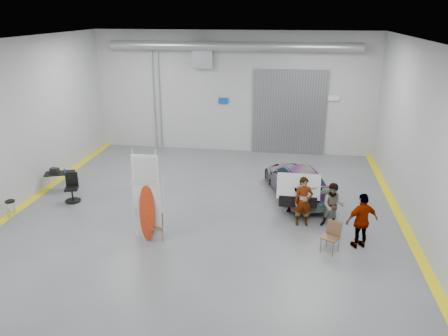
# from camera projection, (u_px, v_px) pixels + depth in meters

# --- Properties ---
(ground) EXTENTS (16.00, 16.00, 0.00)m
(ground) POSITION_uv_depth(u_px,v_px,m) (203.00, 218.00, 15.33)
(ground) COLOR #5D5F64
(ground) RESTS_ON ground
(room_shell) EXTENTS (14.02, 16.18, 6.01)m
(room_shell) POSITION_uv_depth(u_px,v_px,m) (220.00, 92.00, 15.96)
(room_shell) COLOR #AFB1B3
(room_shell) RESTS_ON ground
(sedan_car) EXTENTS (3.00, 4.69, 1.26)m
(sedan_car) POSITION_uv_depth(u_px,v_px,m) (297.00, 180.00, 17.02)
(sedan_car) COLOR white
(sedan_car) RESTS_ON ground
(person_a) EXTENTS (0.67, 0.48, 1.72)m
(person_a) POSITION_uv_depth(u_px,v_px,m) (303.00, 202.00, 14.61)
(person_a) COLOR #92694F
(person_a) RESTS_ON ground
(person_b) EXTENTS (0.80, 0.64, 1.56)m
(person_b) POSITION_uv_depth(u_px,v_px,m) (333.00, 205.00, 14.50)
(person_b) COLOR slate
(person_b) RESTS_ON ground
(person_c) EXTENTS (1.12, 0.78, 1.78)m
(person_c) POSITION_uv_depth(u_px,v_px,m) (362.00, 221.00, 13.21)
(person_c) COLOR brown
(person_c) RESTS_ON ground
(surfboard_display) EXTENTS (0.85, 0.27, 3.01)m
(surfboard_display) POSITION_uv_depth(u_px,v_px,m) (147.00, 204.00, 13.55)
(surfboard_display) COLOR white
(surfboard_display) RESTS_ON ground
(folding_chair_near) EXTENTS (0.46, 0.49, 0.82)m
(folding_chair_near) POSITION_uv_depth(u_px,v_px,m) (157.00, 232.00, 13.89)
(folding_chair_near) COLOR brown
(folding_chair_near) RESTS_ON ground
(folding_chair_far) EXTENTS (0.62, 0.67, 0.96)m
(folding_chair_far) POSITION_uv_depth(u_px,v_px,m) (330.00, 243.00, 13.12)
(folding_chair_far) COLOR brown
(folding_chair_far) RESTS_ON ground
(shop_stool) EXTENTS (0.35, 0.35, 0.68)m
(shop_stool) POSITION_uv_depth(u_px,v_px,m) (11.00, 210.00, 15.21)
(shop_stool) COLOR black
(shop_stool) RESTS_ON ground
(work_table) EXTENTS (1.27, 0.92, 0.94)m
(work_table) POSITION_uv_depth(u_px,v_px,m) (58.00, 173.00, 17.57)
(work_table) COLOR #9A9CA2
(work_table) RESTS_ON ground
(office_chair) EXTENTS (0.60, 0.62, 1.09)m
(office_chair) POSITION_uv_depth(u_px,v_px,m) (73.00, 189.00, 16.58)
(office_chair) COLOR black
(office_chair) RESTS_ON ground
(trunk_lid) EXTENTS (1.48, 0.90, 0.04)m
(trunk_lid) POSITION_uv_depth(u_px,v_px,m) (298.00, 183.00, 15.01)
(trunk_lid) COLOR silver
(trunk_lid) RESTS_ON sedan_car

